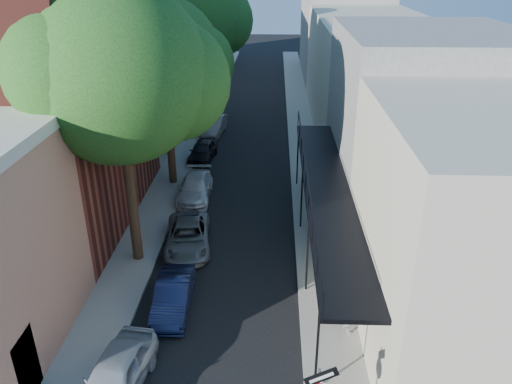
# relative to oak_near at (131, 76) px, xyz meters

# --- Properties ---
(road_surface) EXTENTS (6.00, 64.00, 0.01)m
(road_surface) POSITION_rel_oak_near_xyz_m (3.37, 19.74, -7.87)
(road_surface) COLOR black
(road_surface) RESTS_ON ground
(sidewalk_left) EXTENTS (2.00, 64.00, 0.12)m
(sidewalk_left) POSITION_rel_oak_near_xyz_m (-0.63, 19.74, -7.82)
(sidewalk_left) COLOR gray
(sidewalk_left) RESTS_ON ground
(sidewalk_right) EXTENTS (2.00, 64.00, 0.12)m
(sidewalk_right) POSITION_rel_oak_near_xyz_m (7.37, 19.74, -7.82)
(sidewalk_right) COLOR gray
(sidewalk_right) RESTS_ON ground
(buildings_left) EXTENTS (10.10, 59.10, 12.00)m
(buildings_left) POSITION_rel_oak_near_xyz_m (-5.93, 18.50, -2.94)
(buildings_left) COLOR tan
(buildings_left) RESTS_ON ground
(buildings_right) EXTENTS (9.80, 55.00, 10.00)m
(buildings_right) POSITION_rel_oak_near_xyz_m (12.36, 19.23, -3.45)
(buildings_right) COLOR #B9AF98
(buildings_right) RESTS_ON ground
(oak_near) EXTENTS (7.48, 6.80, 11.42)m
(oak_near) POSITION_rel_oak_near_xyz_m (0.00, 0.00, 0.00)
(oak_near) COLOR #372716
(oak_near) RESTS_ON ground
(oak_mid) EXTENTS (6.60, 6.00, 10.20)m
(oak_mid) POSITION_rel_oak_near_xyz_m (-0.05, 7.97, -0.82)
(oak_mid) COLOR #372716
(oak_mid) RESTS_ON ground
(oak_far) EXTENTS (7.70, 7.00, 11.90)m
(oak_far) POSITION_rel_oak_near_xyz_m (0.01, 17.01, 0.38)
(oak_far) COLOR #372716
(oak_far) RESTS_ON ground
(parked_car_a) EXTENTS (2.04, 3.98, 1.30)m
(parked_car_a) POSITION_rel_oak_near_xyz_m (0.77, -7.48, -7.23)
(parked_car_a) COLOR #9EA5AF
(parked_car_a) RESTS_ON ground
(parked_car_b) EXTENTS (1.34, 3.56, 1.16)m
(parked_car_b) POSITION_rel_oak_near_xyz_m (1.72, -3.51, -7.30)
(parked_car_b) COLOR #121938
(parked_car_b) RESTS_ON ground
(parked_car_c) EXTENTS (2.40, 4.36, 1.15)m
(parked_car_c) POSITION_rel_oak_near_xyz_m (1.57, 0.83, -7.30)
(parked_car_c) COLOR slate
(parked_car_c) RESTS_ON ground
(parked_car_d) EXTENTS (1.74, 4.10, 1.18)m
(parked_car_d) POSITION_rel_oak_near_xyz_m (1.13, 5.93, -7.29)
(parked_car_d) COLOR silver
(parked_car_d) RESTS_ON ground
(parked_car_e) EXTENTS (1.74, 3.70, 1.22)m
(parked_car_e) POSITION_rel_oak_near_xyz_m (0.77, 11.54, -7.27)
(parked_car_e) COLOR black
(parked_car_e) RESTS_ON ground
(parked_car_f) EXTENTS (1.70, 4.02, 1.29)m
(parked_car_f) POSITION_rel_oak_near_xyz_m (0.89, 16.81, -7.23)
(parked_car_f) COLOR gray
(parked_car_f) RESTS_ON ground
(pedestrian) EXTENTS (0.60, 0.75, 1.78)m
(pedestrian) POSITION_rel_oak_near_xyz_m (7.97, -4.60, -6.87)
(pedestrian) COLOR slate
(pedestrian) RESTS_ON sidewalk_right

